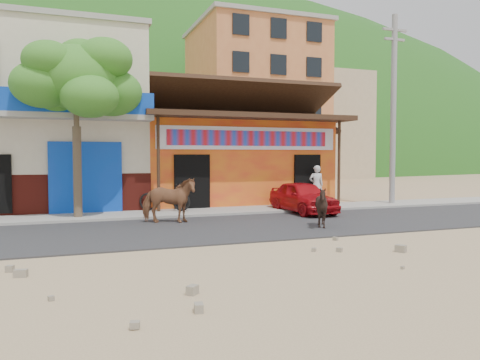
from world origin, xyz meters
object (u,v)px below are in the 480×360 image
at_px(scooter, 165,197).
at_px(utility_pole, 393,110).
at_px(red_car, 303,197).
at_px(tree, 77,126).
at_px(cow_tan, 169,200).
at_px(pedestrian, 316,185).
at_px(cow_dark, 322,207).

bearing_deg(scooter, utility_pole, -65.95).
bearing_deg(red_car, tree, 171.01).
distance_m(utility_pole, cow_tan, 10.89).
height_order(cow_tan, pedestrian, pedestrian).
bearing_deg(utility_pole, red_car, -166.32).
distance_m(utility_pole, red_car, 6.16).
distance_m(utility_pole, cow_dark, 8.35).
xyz_separation_m(utility_pole, scooter, (-9.76, 0.51, -3.49)).
relative_size(cow_dark, pedestrian, 0.74).
bearing_deg(tree, red_car, -7.24).
bearing_deg(scooter, cow_dark, -116.94).
xyz_separation_m(cow_dark, scooter, (-3.69, 5.07, -0.01)).
relative_size(tree, cow_dark, 4.99).
height_order(red_car, scooter, red_car).
xyz_separation_m(utility_pole, pedestrian, (-3.40, 0.53, -3.18)).
relative_size(utility_pole, scooter, 4.14).
bearing_deg(red_car, pedestrian, 46.68).
xyz_separation_m(utility_pole, red_car, (-4.93, -1.20, -3.49)).
relative_size(red_car, scooter, 1.78).
bearing_deg(utility_pole, cow_dark, -143.07).
bearing_deg(tree, utility_pole, 0.90).
distance_m(tree, pedestrian, 9.68).
bearing_deg(cow_dark, utility_pole, 105.94).
distance_m(cow_dark, pedestrian, 5.76).
bearing_deg(cow_tan, utility_pole, -60.03).
bearing_deg(tree, scooter, 13.19).
height_order(utility_pole, cow_tan, utility_pole).
bearing_deg(tree, cow_tan, -35.78).
distance_m(tree, cow_tan, 4.05).
xyz_separation_m(tree, cow_tan, (2.67, -1.92, -2.36)).
bearing_deg(red_car, utility_pole, 11.93).
distance_m(tree, cow_dark, 8.40).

